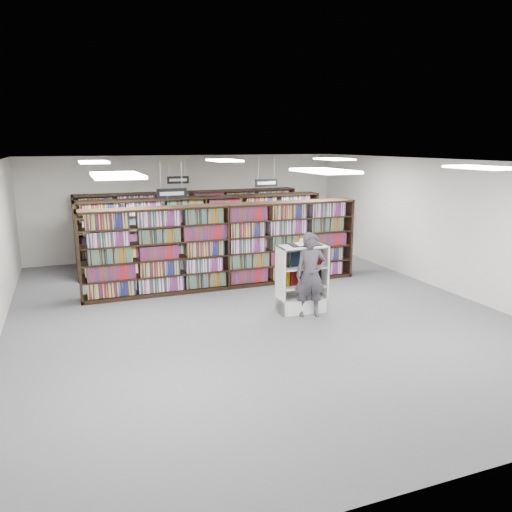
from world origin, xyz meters
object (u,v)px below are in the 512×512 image
object	(u,v)px
endcap_display	(301,289)
open_book	(305,243)
bookshelf_row_near	(225,246)
shopper	(311,275)

from	to	relation	value
endcap_display	open_book	size ratio (longest dim) A/B	2.07
bookshelf_row_near	shopper	bearing A→B (deg)	-69.56
open_book	shopper	world-z (taller)	shopper
open_book	bookshelf_row_near	bearing A→B (deg)	118.43
bookshelf_row_near	open_book	size ratio (longest dim) A/B	9.98
bookshelf_row_near	open_book	distance (m)	2.59
shopper	endcap_display	bearing A→B (deg)	112.70
endcap_display	shopper	bearing A→B (deg)	-80.90
bookshelf_row_near	endcap_display	world-z (taller)	bookshelf_row_near
bookshelf_row_near	endcap_display	xyz separation A→B (m)	(0.96, -2.34, -0.57)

